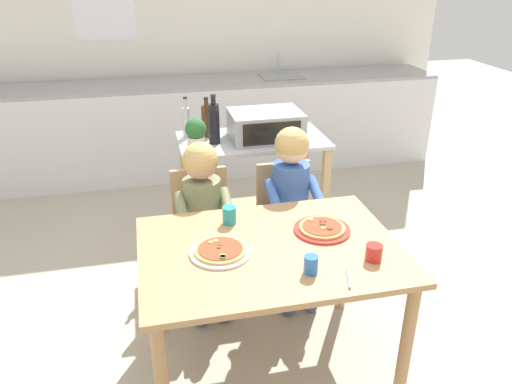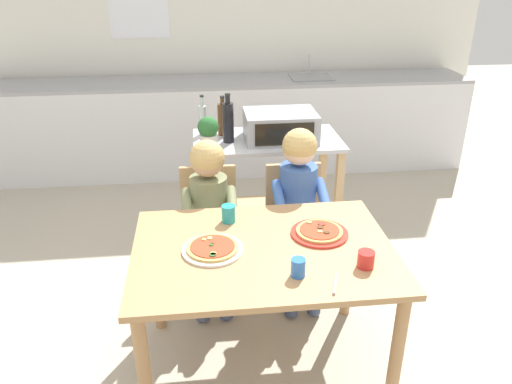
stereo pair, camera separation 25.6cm
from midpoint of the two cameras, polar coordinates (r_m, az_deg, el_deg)
The scene contains 20 objects.
ground_plane at distance 3.81m, azimuth 0.30°, elevation -5.98°, with size 12.48×12.48×0.00m, color #B7AD99.
back_wall_tiled at distance 5.21m, azimuth -2.36°, elevation 18.41°, with size 5.21×0.13×2.70m.
kitchen_counter at distance 5.00m, azimuth -1.77°, elevation 7.57°, with size 4.69×0.60×1.10m.
kitchen_island_cart at distance 3.51m, azimuth 3.32°, elevation 1.59°, with size 0.99×0.54×0.86m.
toaster_oven at distance 3.36m, azimuth 4.98°, elevation 7.45°, with size 0.47×0.36×0.19m.
bottle_tall_green_wine at distance 3.29m, azimuth -0.95°, elevation 7.95°, with size 0.07×0.07×0.33m.
bottle_dark_olive_oil at distance 3.44m, azimuth -1.65°, elevation 8.29°, with size 0.07×0.07×0.27m.
bottle_slim_sauce at distance 3.46m, azimuth -3.96°, elevation 8.27°, with size 0.05×0.05×0.28m.
potted_herb_plant at distance 3.17m, azimuth -3.14°, elevation 6.77°, with size 0.13×0.13×0.22m.
dining_table at distance 2.43m, azimuth 3.87°, elevation -8.49°, with size 1.23×0.88×0.73m.
dining_chair_left at distance 3.10m, azimuth -2.91°, elevation -3.61°, with size 0.36×0.36×0.81m.
dining_chair_right at distance 3.15m, azimuth 6.76°, elevation -3.23°, with size 0.36×0.36×0.81m.
child_in_olive_shirt at distance 2.90m, azimuth -2.84°, elevation -1.41°, with size 0.32×0.42×1.02m.
child_in_blue_striped_shirt at distance 2.95m, azimuth 7.46°, elevation -0.52°, with size 0.32×0.42×1.08m.
pizza_plate_white at distance 2.34m, azimuth -1.84°, elevation -6.50°, with size 0.29×0.29×0.03m.
pizza_plate_red_rimmed at distance 2.51m, azimuth 10.15°, elevation -4.60°, with size 0.28×0.28×0.03m.
drinking_cup_blue at distance 2.18m, azimuth 8.22°, elevation -8.60°, with size 0.06×0.06×0.08m, color blue.
drinking_cup_teal at distance 2.57m, azimuth -0.31°, elevation -2.55°, with size 0.07×0.07×0.09m, color teal.
drinking_cup_red at distance 2.30m, azimuth 15.56°, elevation -7.48°, with size 0.08×0.08×0.08m, color red.
serving_spoon at distance 2.17m, azimuth 12.41°, elevation -10.28°, with size 0.01×0.01×0.14m, color #B7BABF.
Camera 2 is at (-0.26, -2.00, 1.98)m, focal length 35.18 mm.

